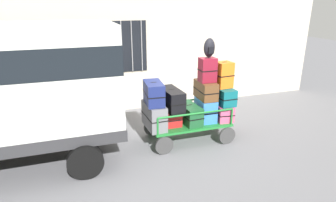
{
  "coord_description": "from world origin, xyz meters",
  "views": [
    {
      "loc": [
        -2.28,
        -6.15,
        3.27
      ],
      "look_at": [
        -0.26,
        -0.13,
        1.07
      ],
      "focal_mm": 30.76,
      "sensor_mm": 36.0,
      "label": 1
    }
  ],
  "objects_px": {
    "luggage_cart": "(188,125)",
    "suitcase_midright_bottom": "(205,109)",
    "suitcase_midright_top": "(208,70)",
    "suitcase_midright_middle": "(206,90)",
    "suitcase_right_middle": "(222,95)",
    "suitcase_midleft_middle": "(171,99)",
    "suitcase_center_bottom": "(189,114)",
    "suitcase_midleft_bottom": "(172,117)",
    "suitcase_right_bottom": "(221,110)",
    "suitcase_right_top": "(224,75)",
    "backpack": "(209,48)",
    "suitcase_left_bottom": "(154,116)",
    "suitcase_left_middle": "(154,93)"
  },
  "relations": [
    {
      "from": "luggage_cart",
      "to": "suitcase_midright_bottom",
      "type": "height_order",
      "value": "suitcase_midright_bottom"
    },
    {
      "from": "suitcase_midright_top",
      "to": "suitcase_midright_middle",
      "type": "bearing_deg",
      "value": 90.0
    },
    {
      "from": "suitcase_midright_middle",
      "to": "suitcase_right_middle",
      "type": "relative_size",
      "value": 0.88
    },
    {
      "from": "luggage_cart",
      "to": "suitcase_midright_top",
      "type": "relative_size",
      "value": 3.48
    },
    {
      "from": "suitcase_midright_bottom",
      "to": "suitcase_midright_top",
      "type": "bearing_deg",
      "value": -90.0
    },
    {
      "from": "suitcase_midleft_middle",
      "to": "suitcase_midright_middle",
      "type": "xyz_separation_m",
      "value": [
        0.88,
        0.01,
        0.14
      ]
    },
    {
      "from": "suitcase_center_bottom",
      "to": "suitcase_right_middle",
      "type": "bearing_deg",
      "value": 0.83
    },
    {
      "from": "luggage_cart",
      "to": "suitcase_midright_top",
      "type": "bearing_deg",
      "value": -3.15
    },
    {
      "from": "suitcase_midleft_bottom",
      "to": "suitcase_right_middle",
      "type": "distance_m",
      "value": 1.39
    },
    {
      "from": "suitcase_right_bottom",
      "to": "suitcase_right_top",
      "type": "distance_m",
      "value": 0.93
    },
    {
      "from": "suitcase_midright_bottom",
      "to": "backpack",
      "type": "xyz_separation_m",
      "value": [
        0.04,
        0.03,
        1.51
      ]
    },
    {
      "from": "suitcase_midright_bottom",
      "to": "suitcase_midleft_middle",
      "type": "bearing_deg",
      "value": 178.61
    },
    {
      "from": "suitcase_right_middle",
      "to": "suitcase_left_bottom",
      "type": "bearing_deg",
      "value": -179.24
    },
    {
      "from": "suitcase_right_middle",
      "to": "backpack",
      "type": "bearing_deg",
      "value": 175.2
    },
    {
      "from": "suitcase_midright_middle",
      "to": "suitcase_right_bottom",
      "type": "relative_size",
      "value": 0.79
    },
    {
      "from": "suitcase_midright_bottom",
      "to": "suitcase_midright_middle",
      "type": "xyz_separation_m",
      "value": [
        0.0,
        0.04,
        0.5
      ]
    },
    {
      "from": "suitcase_left_bottom",
      "to": "suitcase_left_middle",
      "type": "distance_m",
      "value": 0.55
    },
    {
      "from": "suitcase_left_bottom",
      "to": "suitcase_right_middle",
      "type": "distance_m",
      "value": 1.8
    },
    {
      "from": "suitcase_left_middle",
      "to": "suitcase_right_bottom",
      "type": "bearing_deg",
      "value": 1.52
    },
    {
      "from": "suitcase_midleft_middle",
      "to": "suitcase_right_bottom",
      "type": "xyz_separation_m",
      "value": [
        1.33,
        0.0,
        -0.43
      ]
    },
    {
      "from": "suitcase_midleft_middle",
      "to": "backpack",
      "type": "xyz_separation_m",
      "value": [
        0.93,
        0.01,
        1.16
      ]
    },
    {
      "from": "suitcase_midright_bottom",
      "to": "suitcase_center_bottom",
      "type": "bearing_deg",
      "value": -178.08
    },
    {
      "from": "suitcase_left_bottom",
      "to": "suitcase_right_middle",
      "type": "xyz_separation_m",
      "value": [
        1.77,
        0.02,
        0.31
      ]
    },
    {
      "from": "suitcase_midright_top",
      "to": "suitcase_right_bottom",
      "type": "xyz_separation_m",
      "value": [
        0.44,
        0.04,
        -1.08
      ]
    },
    {
      "from": "suitcase_midright_middle",
      "to": "suitcase_midright_bottom",
      "type": "bearing_deg",
      "value": -90.0
    },
    {
      "from": "suitcase_midleft_bottom",
      "to": "suitcase_midright_bottom",
      "type": "height_order",
      "value": "suitcase_midright_bottom"
    },
    {
      "from": "suitcase_right_top",
      "to": "suitcase_right_middle",
      "type": "bearing_deg",
      "value": 90.0
    },
    {
      "from": "suitcase_left_middle",
      "to": "suitcase_midright_top",
      "type": "xyz_separation_m",
      "value": [
        1.33,
        0.01,
        0.44
      ]
    },
    {
      "from": "suitcase_right_middle",
      "to": "backpack",
      "type": "xyz_separation_m",
      "value": [
        -0.4,
        0.03,
        1.18
      ]
    },
    {
      "from": "suitcase_midright_top",
      "to": "suitcase_right_middle",
      "type": "bearing_deg",
      "value": 1.25
    },
    {
      "from": "suitcase_left_middle",
      "to": "suitcase_midleft_bottom",
      "type": "bearing_deg",
      "value": 0.31
    },
    {
      "from": "suitcase_midleft_middle",
      "to": "luggage_cart",
      "type": "bearing_deg",
      "value": -1.13
    },
    {
      "from": "luggage_cart",
      "to": "suitcase_right_middle",
      "type": "xyz_separation_m",
      "value": [
        0.88,
        -0.01,
        0.7
      ]
    },
    {
      "from": "suitcase_midright_bottom",
      "to": "suitcase_midright_top",
      "type": "relative_size",
      "value": 1.14
    },
    {
      "from": "suitcase_left_middle",
      "to": "suitcase_midright_middle",
      "type": "relative_size",
      "value": 1.08
    },
    {
      "from": "suitcase_midright_bottom",
      "to": "suitcase_midright_top",
      "type": "height_order",
      "value": "suitcase_midright_top"
    },
    {
      "from": "suitcase_midleft_middle",
      "to": "suitcase_left_bottom",
      "type": "bearing_deg",
      "value": -173.95
    },
    {
      "from": "suitcase_right_middle",
      "to": "suitcase_right_top",
      "type": "relative_size",
      "value": 1.28
    },
    {
      "from": "suitcase_left_middle",
      "to": "suitcase_right_middle",
      "type": "relative_size",
      "value": 0.96
    },
    {
      "from": "suitcase_center_bottom",
      "to": "suitcase_midright_top",
      "type": "bearing_deg",
      "value": 0.41
    },
    {
      "from": "suitcase_left_middle",
      "to": "suitcase_left_bottom",
      "type": "bearing_deg",
      "value": -90.0
    },
    {
      "from": "luggage_cart",
      "to": "suitcase_midleft_middle",
      "type": "height_order",
      "value": "suitcase_midleft_middle"
    },
    {
      "from": "suitcase_right_bottom",
      "to": "suitcase_midright_top",
      "type": "bearing_deg",
      "value": -175.27
    },
    {
      "from": "suitcase_left_middle",
      "to": "suitcase_center_bottom",
      "type": "relative_size",
      "value": 0.9
    },
    {
      "from": "suitcase_midleft_bottom",
      "to": "suitcase_midright_middle",
      "type": "distance_m",
      "value": 1.06
    },
    {
      "from": "luggage_cart",
      "to": "suitcase_midleft_middle",
      "type": "bearing_deg",
      "value": 178.87
    },
    {
      "from": "suitcase_left_middle",
      "to": "suitcase_midleft_middle",
      "type": "bearing_deg",
      "value": 5.61
    },
    {
      "from": "luggage_cart",
      "to": "suitcase_center_bottom",
      "type": "height_order",
      "value": "suitcase_center_bottom"
    },
    {
      "from": "suitcase_center_bottom",
      "to": "suitcase_right_bottom",
      "type": "bearing_deg",
      "value": 2.57
    },
    {
      "from": "suitcase_midright_top",
      "to": "suitcase_right_middle",
      "type": "relative_size",
      "value": 0.72
    }
  ]
}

